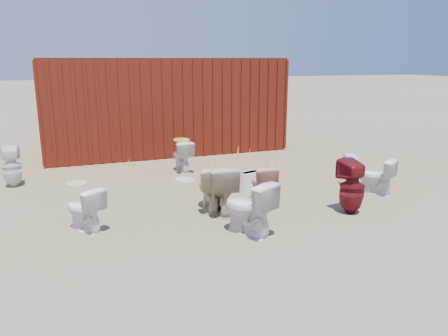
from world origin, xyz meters
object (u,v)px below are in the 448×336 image
object	(u,v)px
toilet_back_beige_right	(210,187)
loose_tank	(251,181)
toilet_front_a	(84,209)
toilet_back_e	(352,171)
toilet_front_c	(248,208)
toilet_back_a	(12,166)
toilet_back_yellowlid	(182,156)
shipping_container	(163,105)
toilet_front_e	(376,176)
toilet_back_beige_left	(222,189)
toilet_front_maroon	(352,187)
toilet_front_pink	(262,184)

from	to	relation	value
toilet_back_beige_right	loose_tank	bearing A→B (deg)	-135.79
toilet_front_a	toilet_back_e	bearing A→B (deg)	154.28
toilet_front_c	loose_tank	world-z (taller)	toilet_front_c
toilet_back_a	toilet_back_e	xyz separation A→B (m)	(6.03, -2.28, -0.08)
toilet_back_yellowlid	toilet_back_e	world-z (taller)	toilet_back_yellowlid
loose_tank	toilet_back_e	bearing A→B (deg)	-31.58
toilet_front_a	shipping_container	bearing A→B (deg)	-145.79
toilet_front_e	toilet_back_beige_right	bearing A→B (deg)	-35.20
toilet_back_beige_left	loose_tank	bearing A→B (deg)	-122.32
toilet_back_a	toilet_front_maroon	bearing A→B (deg)	140.98
shipping_container	toilet_back_yellowlid	world-z (taller)	shipping_container
toilet_front_c	toilet_back_beige_right	world-z (taller)	toilet_front_c
toilet_back_e	toilet_front_pink	bearing A→B (deg)	21.46
toilet_front_maroon	toilet_front_pink	bearing A→B (deg)	-47.28
shipping_container	toilet_front_a	world-z (taller)	shipping_container
shipping_container	toilet_front_e	world-z (taller)	shipping_container
toilet_back_beige_left	toilet_back_beige_right	bearing A→B (deg)	-51.59
toilet_back_a	toilet_back_beige_right	bearing A→B (deg)	136.08
toilet_front_a	toilet_back_e	world-z (taller)	toilet_front_a
toilet_front_pink	toilet_back_yellowlid	distance (m)	2.65
toilet_back_beige_right	toilet_back_e	distance (m)	2.93
toilet_front_c	toilet_back_beige_left	size ratio (longest dim) A/B	0.99
shipping_container	toilet_front_pink	xyz separation A→B (m)	(0.53, -5.04, -0.87)
toilet_back_e	loose_tank	size ratio (longest dim) A/B	1.26
toilet_front_pink	toilet_back_beige_right	bearing A→B (deg)	8.03
toilet_front_a	toilet_back_a	xyz separation A→B (m)	(-1.16, 2.80, 0.07)
toilet_back_beige_right	toilet_back_yellowlid	xyz separation A→B (m)	(0.21, 2.54, -0.03)
toilet_front_c	toilet_back_yellowlid	distance (m)	3.74
loose_tank	toilet_front_pink	bearing A→B (deg)	-116.99
toilet_front_pink	toilet_front_c	distance (m)	1.42
toilet_front_a	toilet_front_c	world-z (taller)	toilet_front_c
toilet_back_e	toilet_back_beige_left	bearing A→B (deg)	23.86
toilet_front_maroon	loose_tank	size ratio (longest dim) A/B	1.72
toilet_back_a	toilet_back_beige_left	xyz separation A→B (m)	(3.24, -2.77, 0.00)
toilet_back_beige_right	loose_tank	size ratio (longest dim) A/B	1.47
toilet_back_e	toilet_front_maroon	bearing A→B (deg)	67.34
toilet_back_beige_left	loose_tank	xyz separation A→B (m)	(0.94, 0.98, -0.22)
toilet_front_pink	toilet_back_e	size ratio (longest dim) A/B	1.06
toilet_front_maroon	toilet_back_a	size ratio (longest dim) A/B	1.09
shipping_container	toilet_back_beige_right	size ratio (longest dim) A/B	8.15
toilet_back_e	loose_tank	distance (m)	1.92
shipping_container	toilet_front_a	size ratio (longest dim) A/B	9.34
toilet_front_e	toilet_front_maroon	bearing A→B (deg)	3.80
toilet_front_pink	toilet_front_maroon	xyz separation A→B (m)	(1.09, -0.95, 0.10)
toilet_front_c	toilet_back_beige_right	distance (m)	1.20
toilet_back_a	toilet_back_e	size ratio (longest dim) A/B	1.25
toilet_back_beige_right	toilet_back_beige_left	bearing A→B (deg)	126.02
toilet_back_beige_right	toilet_back_yellowlid	bearing A→B (deg)	-85.80
toilet_front_c	toilet_back_a	bearing A→B (deg)	-74.92
toilet_back_a	loose_tank	bearing A→B (deg)	152.00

